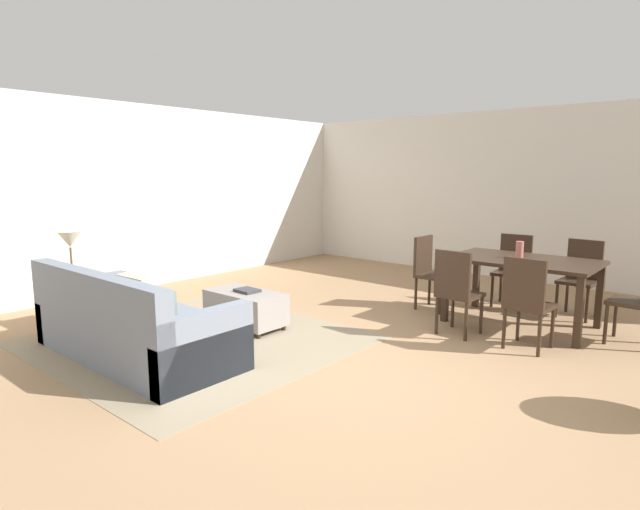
% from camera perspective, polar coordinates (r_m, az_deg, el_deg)
% --- Properties ---
extents(ground_plane, '(10.80, 10.80, 0.00)m').
position_cam_1_polar(ground_plane, '(4.53, 3.25, -13.21)').
color(ground_plane, '#9E7A56').
extents(wall_back, '(9.00, 0.12, 2.70)m').
position_cam_1_polar(wall_back, '(8.72, 23.72, 5.97)').
color(wall_back, silver).
rests_on(wall_back, ground_plane).
extents(wall_left, '(0.12, 11.00, 2.70)m').
position_cam_1_polar(wall_left, '(8.01, -20.99, 5.91)').
color(wall_left, silver).
rests_on(wall_left, ground_plane).
extents(area_rug, '(3.00, 2.80, 0.01)m').
position_cam_1_polar(area_rug, '(5.56, -13.48, -9.08)').
color(area_rug, gray).
rests_on(area_rug, ground_plane).
extents(couch, '(2.22, 0.94, 0.86)m').
position_cam_1_polar(couch, '(5.16, -20.13, -7.48)').
color(couch, slate).
rests_on(couch, ground_plane).
extents(ottoman_table, '(0.92, 0.48, 0.40)m').
position_cam_1_polar(ottoman_table, '(5.84, -8.24, -5.70)').
color(ottoman_table, gray).
rests_on(ottoman_table, ground_plane).
extents(side_table, '(0.40, 0.40, 0.55)m').
position_cam_1_polar(side_table, '(6.41, -25.59, -3.31)').
color(side_table, olive).
rests_on(side_table, ground_plane).
extents(table_lamp, '(0.26, 0.26, 0.53)m').
position_cam_1_polar(table_lamp, '(6.32, -25.92, 1.35)').
color(table_lamp, brown).
rests_on(table_lamp, side_table).
extents(dining_table, '(1.55, 0.98, 0.76)m').
position_cam_1_polar(dining_table, '(6.21, 21.48, -1.23)').
color(dining_table, '#332319').
rests_on(dining_table, ground_plane).
extents(dining_chair_near_left, '(0.42, 0.42, 0.92)m').
position_cam_1_polar(dining_chair_near_left, '(5.60, 14.84, -3.52)').
color(dining_chair_near_left, '#332319').
rests_on(dining_chair_near_left, ground_plane).
extents(dining_chair_near_right, '(0.42, 0.42, 0.92)m').
position_cam_1_polar(dining_chair_near_right, '(5.36, 21.90, -4.47)').
color(dining_chair_near_right, '#332319').
rests_on(dining_chair_near_right, ground_plane).
extents(dining_chair_far_left, '(0.42, 0.42, 0.92)m').
position_cam_1_polar(dining_chair_far_left, '(7.13, 20.56, -1.12)').
color(dining_chair_far_left, '#332319').
rests_on(dining_chair_far_left, ground_plane).
extents(dining_chair_far_right, '(0.43, 0.43, 0.92)m').
position_cam_1_polar(dining_chair_far_right, '(6.91, 26.90, -1.85)').
color(dining_chair_far_right, '#332319').
rests_on(dining_chair_far_right, ground_plane).
extents(dining_chair_head_west, '(0.41, 0.41, 0.92)m').
position_cam_1_polar(dining_chair_head_west, '(6.66, 12.00, -1.42)').
color(dining_chair_head_west, '#332319').
rests_on(dining_chair_head_west, ground_plane).
extents(vase_centerpiece, '(0.08, 0.08, 0.19)m').
position_cam_1_polar(vase_centerpiece, '(6.23, 21.20, 0.55)').
color(vase_centerpiece, '#B26659').
rests_on(vase_centerpiece, dining_table).
extents(book_on_ottoman, '(0.27, 0.21, 0.03)m').
position_cam_1_polar(book_on_ottoman, '(5.79, -8.05, -3.90)').
color(book_on_ottoman, '#333338').
rests_on(book_on_ottoman, ottoman_table).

